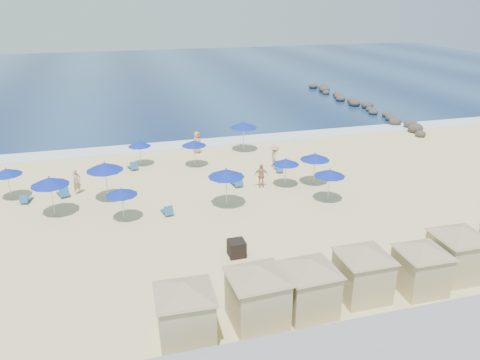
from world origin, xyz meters
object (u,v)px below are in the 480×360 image
object	(u,v)px
umbrella_5	(105,167)
umbrella_11	(330,173)
beachgoer_1	(261,175)
umbrella_10	(315,157)
cabana_3	(364,265)
cabana_2	(309,279)
umbrella_7	(194,143)
cabana_0	(185,304)
umbrella_1	(50,181)
umbrella_4	(139,144)
umbrella_9	(244,125)
umbrella_6	(226,173)
beachgoer_2	(275,157)
trash_bin	(237,248)
cabana_5	(459,245)
umbrella_8	(286,162)
beachgoer_3	(197,142)
beachgoer_0	(77,182)
cabana_4	(422,260)
umbrella_3	(122,192)
cabana_1	(257,286)
umbrella_2	(6,172)
rock_jetty	(359,104)

from	to	relation	value
umbrella_5	umbrella_11	bearing A→B (deg)	-16.47
umbrella_5	beachgoer_1	bearing A→B (deg)	-2.97
umbrella_10	cabana_3	bearing A→B (deg)	-105.01
cabana_2	umbrella_7	bearing A→B (deg)	93.82
cabana_0	umbrella_1	xyz separation A→B (m)	(-5.94, 13.21, 0.62)
umbrella_1	umbrella_10	distance (m)	17.45
umbrella_4	umbrella_7	world-z (taller)	umbrella_7
umbrella_1	umbrella_9	distance (m)	17.34
umbrella_6	beachgoer_2	xyz separation A→B (m)	(5.36, 5.81, -1.37)
umbrella_9	umbrella_10	distance (m)	9.16
trash_bin	cabana_5	bearing A→B (deg)	-26.52
umbrella_7	cabana_3	bearing A→B (deg)	-77.96
umbrella_1	umbrella_8	world-z (taller)	umbrella_1
cabana_5	beachgoer_3	size ratio (longest dim) A/B	2.50
cabana_3	cabana_5	distance (m)	5.15
cabana_2	umbrella_6	bearing A→B (deg)	93.64
cabana_3	umbrella_4	size ratio (longest dim) A/B	2.18
umbrella_4	beachgoer_0	world-z (taller)	umbrella_4
cabana_2	cabana_3	xyz separation A→B (m)	(2.75, 0.36, 0.00)
umbrella_1	beachgoer_1	bearing A→B (deg)	3.92
cabana_3	umbrella_1	size ratio (longest dim) A/B	1.73
umbrella_9	umbrella_11	distance (m)	11.98
cabana_0	cabana_5	world-z (taller)	cabana_5
cabana_4	umbrella_5	xyz separation A→B (m)	(-13.57, 14.31, 0.82)
umbrella_10	beachgoer_0	xyz separation A→B (m)	(-16.19, 2.82, -1.23)
cabana_5	umbrella_3	distance (m)	18.35
umbrella_6	beachgoer_0	size ratio (longest dim) A/B	1.53
cabana_4	umbrella_11	size ratio (longest dim) A/B	1.86
umbrella_4	cabana_0	bearing A→B (deg)	-89.79
umbrella_8	umbrella_11	bearing A→B (deg)	-60.78
cabana_1	umbrella_3	distance (m)	12.14
umbrella_8	beachgoer_3	distance (m)	10.29
cabana_5	beachgoer_0	world-z (taller)	cabana_5
cabana_0	beachgoer_1	bearing A→B (deg)	61.34
umbrella_11	umbrella_1	bearing A→B (deg)	171.25
umbrella_2	beachgoer_0	xyz separation A→B (m)	(4.25, -0.28, -1.07)
umbrella_2	umbrella_11	bearing A→B (deg)	-16.79
beachgoer_2	umbrella_2	bearing A→B (deg)	98.95
cabana_3	umbrella_1	distance (m)	18.81
rock_jetty	umbrella_3	bearing A→B (deg)	-140.86
rock_jetty	trash_bin	xyz separation A→B (m)	(-23.40, -29.29, 0.07)
umbrella_10	beachgoer_1	distance (m)	4.02
umbrella_4	umbrella_6	bearing A→B (deg)	-63.63
umbrella_6	umbrella_7	xyz separation A→B (m)	(-0.57, 8.00, -0.38)
umbrella_8	umbrella_9	distance (m)	8.58
umbrella_3	beachgoer_3	size ratio (longest dim) A/B	1.15
rock_jetty	umbrella_7	xyz separation A→B (m)	(-22.98, -15.25, 1.57)
cabana_5	umbrella_4	size ratio (longest dim) A/B	2.27
rock_jetty	cabana_3	distance (m)	39.10
cabana_4	beachgoer_3	xyz separation A→B (m)	(-5.97, 22.56, -0.61)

